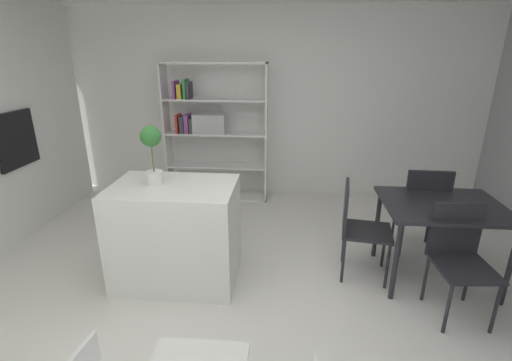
{
  "coord_description": "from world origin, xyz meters",
  "views": [
    {
      "loc": [
        0.43,
        -2.51,
        2.03
      ],
      "look_at": [
        0.19,
        0.26,
        1.04
      ],
      "focal_mm": 25.66,
      "sensor_mm": 36.0,
      "label": 1
    }
  ],
  "objects": [
    {
      "name": "dining_chair_far",
      "position": [
        1.82,
        1.03,
        0.57
      ],
      "size": [
        0.44,
        0.42,
        0.95
      ],
      "rotation": [
        0.0,
        0.0,
        3.11
      ],
      "color": "#232328",
      "rests_on": "ground_plane"
    },
    {
      "name": "dining_chair_near",
      "position": [
        1.81,
        0.16,
        0.53
      ],
      "size": [
        0.45,
        0.48,
        0.9
      ],
      "rotation": [
        0.0,
        0.0,
        0.08
      ],
      "color": "#232328",
      "rests_on": "ground_plane"
    },
    {
      "name": "back_partition",
      "position": [
        0.0,
        2.74,
        1.3
      ],
      "size": [
        6.41,
        0.06,
        2.6
      ],
      "primitive_type": "cube",
      "color": "white",
      "rests_on": "ground_plane"
    },
    {
      "name": "ground_plane",
      "position": [
        0.0,
        0.0,
        0.0
      ],
      "size": [
        8.81,
        8.81,
        0.0
      ],
      "primitive_type": "plane",
      "color": "silver"
    },
    {
      "name": "built_in_oven",
      "position": [
        -2.5,
        1.13,
        1.12
      ],
      "size": [
        0.06,
        0.58,
        0.6
      ],
      "color": "black",
      "rests_on": "ground_plane"
    },
    {
      "name": "dining_chair_island_side",
      "position": [
        1.09,
        0.61,
        0.54
      ],
      "size": [
        0.5,
        0.48,
        0.9
      ],
      "rotation": [
        0.0,
        0.0,
        1.42
      ],
      "color": "#232328",
      "rests_on": "ground_plane"
    },
    {
      "name": "potted_plant_on_island",
      "position": [
        -0.72,
        0.42,
        1.24
      ],
      "size": [
        0.18,
        0.18,
        0.51
      ],
      "color": "white",
      "rests_on": "kitchen_island"
    },
    {
      "name": "dining_table",
      "position": [
        1.82,
        0.59,
        0.67
      ],
      "size": [
        1.03,
        0.82,
        0.76
      ],
      "color": "#232328",
      "rests_on": "ground_plane"
    },
    {
      "name": "kitchen_island",
      "position": [
        -0.55,
        0.39,
        0.47
      ],
      "size": [
        1.08,
        0.73,
        0.93
      ],
      "primitive_type": "cube",
      "color": "white",
      "rests_on": "ground_plane"
    },
    {
      "name": "open_bookshelf",
      "position": [
        -0.64,
        2.41,
        1.04
      ],
      "size": [
        1.42,
        0.3,
        1.9
      ],
      "color": "white",
      "rests_on": "ground_plane"
    }
  ]
}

